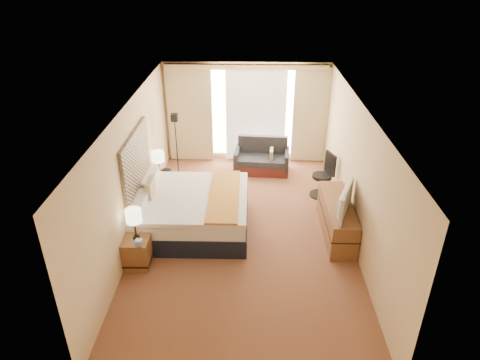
{
  "coord_description": "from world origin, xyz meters",
  "views": [
    {
      "loc": [
        0.1,
        -7.11,
        4.96
      ],
      "look_at": [
        -0.08,
        0.4,
        0.96
      ],
      "focal_mm": 32.0,
      "sensor_mm": 36.0,
      "label": 1
    }
  ],
  "objects_px": {
    "nightstand_left": "(138,251)",
    "lamp_left": "(133,216)",
    "loveseat": "(262,160)",
    "television": "(341,200)",
    "media_dresser": "(337,218)",
    "desk_chair": "(324,177)",
    "nightstand_right": "(163,184)",
    "floor_lamp": "(176,134)",
    "bed": "(191,211)",
    "lamp_right": "(158,157)"
  },
  "relations": [
    {
      "from": "floor_lamp",
      "to": "bed",
      "type": "bearing_deg",
      "value": -74.68
    },
    {
      "from": "nightstand_left",
      "to": "television",
      "type": "xyz_separation_m",
      "value": [
        3.65,
        0.68,
        0.7
      ]
    },
    {
      "from": "nightstand_left",
      "to": "nightstand_right",
      "type": "relative_size",
      "value": 1.0
    },
    {
      "from": "lamp_left",
      "to": "television",
      "type": "xyz_separation_m",
      "value": [
        3.65,
        0.66,
        -0.02
      ]
    },
    {
      "from": "nightstand_left",
      "to": "desk_chair",
      "type": "relative_size",
      "value": 0.53
    },
    {
      "from": "nightstand_left",
      "to": "loveseat",
      "type": "relative_size",
      "value": 0.39
    },
    {
      "from": "desk_chair",
      "to": "floor_lamp",
      "type": "bearing_deg",
      "value": 146.02
    },
    {
      "from": "loveseat",
      "to": "lamp_left",
      "type": "xyz_separation_m",
      "value": [
        -2.29,
        -3.79,
        0.72
      ]
    },
    {
      "from": "nightstand_left",
      "to": "media_dresser",
      "type": "height_order",
      "value": "media_dresser"
    },
    {
      "from": "nightstand_left",
      "to": "loveseat",
      "type": "xyz_separation_m",
      "value": [
        2.29,
        3.81,
        0.01
      ]
    },
    {
      "from": "media_dresser",
      "to": "lamp_left",
      "type": "distance_m",
      "value": 3.89
    },
    {
      "from": "bed",
      "to": "lamp_right",
      "type": "bearing_deg",
      "value": 124.17
    },
    {
      "from": "media_dresser",
      "to": "desk_chair",
      "type": "xyz_separation_m",
      "value": [
        -0.03,
        1.53,
        0.11
      ]
    },
    {
      "from": "loveseat",
      "to": "desk_chair",
      "type": "relative_size",
      "value": 1.37
    },
    {
      "from": "lamp_left",
      "to": "nightstand_left",
      "type": "bearing_deg",
      "value": -97.82
    },
    {
      "from": "nightstand_right",
      "to": "television",
      "type": "bearing_deg",
      "value": -26.46
    },
    {
      "from": "loveseat",
      "to": "television",
      "type": "relative_size",
      "value": 1.5
    },
    {
      "from": "floor_lamp",
      "to": "lamp_left",
      "type": "height_order",
      "value": "floor_lamp"
    },
    {
      "from": "floor_lamp",
      "to": "television",
      "type": "bearing_deg",
      "value": -37.8
    },
    {
      "from": "desk_chair",
      "to": "nightstand_right",
      "type": "bearing_deg",
      "value": 159.82
    },
    {
      "from": "media_dresser",
      "to": "bed",
      "type": "distance_m",
      "value": 2.9
    },
    {
      "from": "nightstand_left",
      "to": "media_dresser",
      "type": "distance_m",
      "value": 3.85
    },
    {
      "from": "nightstand_left",
      "to": "lamp_left",
      "type": "bearing_deg",
      "value": 82.18
    },
    {
      "from": "loveseat",
      "to": "lamp_right",
      "type": "height_order",
      "value": "lamp_right"
    },
    {
      "from": "nightstand_right",
      "to": "lamp_left",
      "type": "height_order",
      "value": "lamp_left"
    },
    {
      "from": "nightstand_left",
      "to": "television",
      "type": "distance_m",
      "value": 3.78
    },
    {
      "from": "nightstand_right",
      "to": "lamp_left",
      "type": "distance_m",
      "value": 2.58
    },
    {
      "from": "television",
      "to": "nightstand_right",
      "type": "bearing_deg",
      "value": 85.76
    },
    {
      "from": "nightstand_right",
      "to": "lamp_right",
      "type": "distance_m",
      "value": 0.72
    },
    {
      "from": "nightstand_left",
      "to": "media_dresser",
      "type": "xyz_separation_m",
      "value": [
        3.7,
        1.05,
        0.07
      ]
    },
    {
      "from": "loveseat",
      "to": "television",
      "type": "xyz_separation_m",
      "value": [
        1.36,
        -3.13,
        0.69
      ]
    },
    {
      "from": "floor_lamp",
      "to": "lamp_right",
      "type": "bearing_deg",
      "value": -105.53
    },
    {
      "from": "loveseat",
      "to": "desk_chair",
      "type": "bearing_deg",
      "value": -36.6
    },
    {
      "from": "floor_lamp",
      "to": "television",
      "type": "relative_size",
      "value": 1.76
    },
    {
      "from": "bed",
      "to": "lamp_right",
      "type": "height_order",
      "value": "lamp_right"
    },
    {
      "from": "bed",
      "to": "floor_lamp",
      "type": "relative_size",
      "value": 1.34
    },
    {
      "from": "lamp_left",
      "to": "desk_chair",
      "type": "bearing_deg",
      "value": 34.87
    },
    {
      "from": "media_dresser",
      "to": "nightstand_left",
      "type": "bearing_deg",
      "value": -164.16
    },
    {
      "from": "floor_lamp",
      "to": "lamp_right",
      "type": "height_order",
      "value": "floor_lamp"
    },
    {
      "from": "nightstand_right",
      "to": "television",
      "type": "relative_size",
      "value": 0.58
    },
    {
      "from": "media_dresser",
      "to": "television",
      "type": "relative_size",
      "value": 1.89
    },
    {
      "from": "floor_lamp",
      "to": "lamp_right",
      "type": "xyz_separation_m",
      "value": [
        -0.26,
        -0.92,
        -0.19
      ]
    },
    {
      "from": "floor_lamp",
      "to": "nightstand_left",
      "type": "bearing_deg",
      "value": -93.63
    },
    {
      "from": "lamp_left",
      "to": "lamp_right",
      "type": "bearing_deg",
      "value": 91.1
    },
    {
      "from": "lamp_right",
      "to": "television",
      "type": "distance_m",
      "value": 4.09
    },
    {
      "from": "bed",
      "to": "loveseat",
      "type": "bearing_deg",
      "value": 60.7
    },
    {
      "from": "desk_chair",
      "to": "lamp_right",
      "type": "relative_size",
      "value": 1.81
    },
    {
      "from": "loveseat",
      "to": "floor_lamp",
      "type": "relative_size",
      "value": 0.85
    },
    {
      "from": "lamp_right",
      "to": "bed",
      "type": "bearing_deg",
      "value": -55.83
    },
    {
      "from": "loveseat",
      "to": "desk_chair",
      "type": "xyz_separation_m",
      "value": [
        1.38,
        -1.23,
        0.18
      ]
    }
  ]
}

